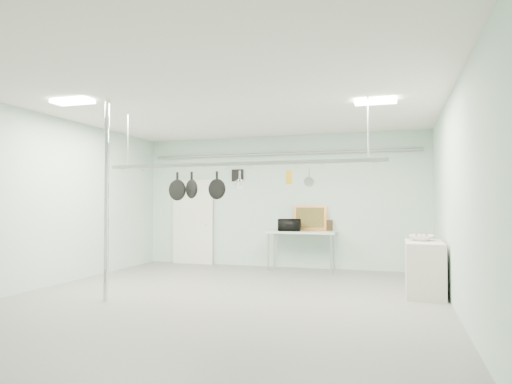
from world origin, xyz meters
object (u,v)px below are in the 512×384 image
(microwave, at_px, (289,225))
(skillet_right, at_px, (217,185))
(coffee_canister, at_px, (295,227))
(skillet_mid, at_px, (192,185))
(chrome_pole, at_px, (106,200))
(side_cabinet, at_px, (424,268))
(pot_rack, at_px, (238,162))
(skillet_left, at_px, (177,186))
(fruit_bowl, at_px, (421,238))
(prep_table, at_px, (301,234))

(microwave, bearing_deg, skillet_right, 74.20)
(coffee_canister, bearing_deg, skillet_mid, -109.16)
(chrome_pole, xyz_separation_m, skillet_mid, (1.06, 0.90, 0.26))
(side_cabinet, bearing_deg, pot_rack, -159.55)
(skillet_left, distance_m, skillet_mid, 0.27)
(fruit_bowl, height_order, skillet_left, skillet_left)
(fruit_bowl, xyz_separation_m, skillet_left, (-4.03, -1.25, 0.90))
(coffee_canister, distance_m, skillet_left, 3.61)
(chrome_pole, height_order, skillet_mid, chrome_pole)
(coffee_canister, distance_m, fruit_bowl, 3.29)
(prep_table, relative_size, microwave, 3.17)
(microwave, relative_size, skillet_right, 1.05)
(prep_table, height_order, skillet_right, skillet_right)
(skillet_right, bearing_deg, pot_rack, 13.21)
(chrome_pole, xyz_separation_m, prep_table, (2.30, 4.20, -0.77))
(side_cabinet, height_order, skillet_mid, skillet_mid)
(chrome_pole, relative_size, fruit_bowl, 7.81)
(chrome_pole, height_order, pot_rack, chrome_pole)
(chrome_pole, distance_m, microwave, 4.61)
(skillet_left, bearing_deg, prep_table, 77.29)
(coffee_canister, bearing_deg, prep_table, 32.87)
(prep_table, xyz_separation_m, coffee_canister, (-0.12, -0.08, 0.17))
(prep_table, xyz_separation_m, skillet_mid, (-1.24, -3.30, 1.02))
(prep_table, bearing_deg, coffee_canister, -147.13)
(pot_rack, relative_size, skillet_right, 9.99)
(chrome_pole, height_order, skillet_left, chrome_pole)
(skillet_mid, bearing_deg, microwave, 105.39)
(chrome_pole, bearing_deg, skillet_mid, 40.39)
(pot_rack, bearing_deg, skillet_right, 180.00)
(coffee_canister, height_order, fruit_bowl, coffee_canister)
(skillet_left, distance_m, skillet_right, 0.74)
(prep_table, height_order, pot_rack, pot_rack)
(side_cabinet, relative_size, skillet_mid, 2.62)
(prep_table, bearing_deg, skillet_left, -114.64)
(prep_table, bearing_deg, side_cabinet, -40.79)
(prep_table, distance_m, coffee_canister, 0.22)
(chrome_pole, height_order, coffee_canister, chrome_pole)
(fruit_bowl, xyz_separation_m, skillet_mid, (-3.76, -1.25, 0.91))
(pot_rack, bearing_deg, fruit_bowl, 23.21)
(skillet_mid, bearing_deg, coffee_canister, 103.30)
(pot_rack, bearing_deg, microwave, 87.50)
(prep_table, distance_m, skillet_left, 3.77)
(coffee_canister, distance_m, skillet_mid, 3.51)
(skillet_mid, xyz_separation_m, skillet_right, (0.46, 0.00, -0.01))
(prep_table, relative_size, coffee_canister, 8.32)
(coffee_canister, distance_m, skillet_right, 3.39)
(side_cabinet, bearing_deg, skillet_mid, -163.82)
(skillet_mid, bearing_deg, prep_table, 101.83)
(side_cabinet, xyz_separation_m, fruit_bowl, (-0.03, 0.15, 0.50))
(coffee_canister, height_order, skillet_right, skillet_right)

